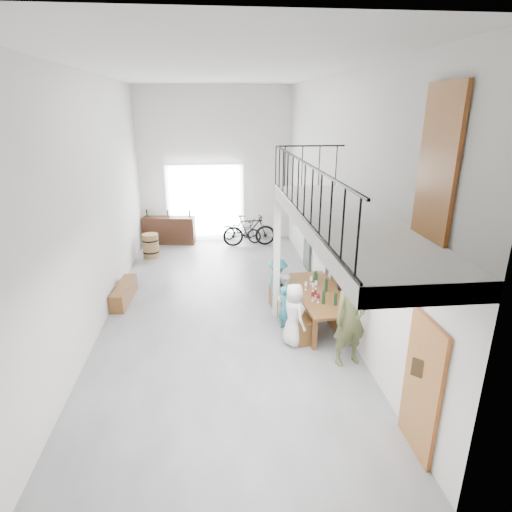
{
  "coord_description": "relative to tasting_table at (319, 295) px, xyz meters",
  "views": [
    {
      "loc": [
        -0.14,
        -9.68,
        4.78
      ],
      "look_at": [
        0.81,
        -0.5,
        1.54
      ],
      "focal_mm": 30.0,
      "sensor_mm": 36.0,
      "label": 1
    }
  ],
  "objects": [
    {
      "name": "room_walls",
      "position": [
        -2.2,
        0.98,
        2.85
      ],
      "size": [
        12.0,
        12.0,
        12.0
      ],
      "color": "silver",
      "rests_on": "ground"
    },
    {
      "name": "right_wall_decor",
      "position": [
        0.5,
        -0.89,
        1.04
      ],
      "size": [
        0.07,
        8.28,
        5.07
      ],
      "color": "#945927",
      "rests_on": "ground"
    },
    {
      "name": "host_standing",
      "position": [
        0.21,
        -1.64,
        0.25
      ],
      "size": [
        0.79,
        0.61,
        1.92
      ],
      "primitive_type": "imported",
      "rotation": [
        0.0,
        0.0,
        0.24
      ],
      "color": "#4C532E",
      "rests_on": "ground"
    },
    {
      "name": "oak_barrel",
      "position": [
        -4.43,
        5.12,
        -0.31
      ],
      "size": [
        0.54,
        0.54,
        0.8
      ],
      "color": "olive",
      "rests_on": "ground"
    },
    {
      "name": "bicycle_far",
      "position": [
        -1.06,
        6.01,
        -0.13
      ],
      "size": [
        1.92,
        0.59,
        1.14
      ],
      "primitive_type": "imported",
      "rotation": [
        0.0,
        0.0,
        1.6
      ],
      "color": "black",
      "rests_on": "ground"
    },
    {
      "name": "guest_left_c",
      "position": [
        -0.68,
        0.32,
        -0.14
      ],
      "size": [
        0.62,
        0.68,
        1.13
      ],
      "primitive_type": "imported",
      "rotation": [
        0.0,
        0.0,
        1.14
      ],
      "color": "silver",
      "rests_on": "ground"
    },
    {
      "name": "gateway_portal",
      "position": [
        -2.6,
        6.92,
        0.69
      ],
      "size": [
        2.8,
        0.08,
        2.8
      ],
      "primitive_type": "cube",
      "color": "white",
      "rests_on": "ground"
    },
    {
      "name": "guest_right_c",
      "position": [
        0.55,
        0.79,
        -0.19
      ],
      "size": [
        0.39,
        0.55,
        1.04
      ],
      "primitive_type": "imported",
      "rotation": [
        0.0,
        0.0,
        -1.7
      ],
      "color": "silver",
      "rests_on": "ground"
    },
    {
      "name": "guest_right_a",
      "position": [
        0.53,
        -0.6,
        -0.08
      ],
      "size": [
        0.52,
        0.8,
        1.26
      ],
      "primitive_type": "imported",
      "rotation": [
        0.0,
        0.0,
        -1.88
      ],
      "color": "#AC2D1D",
      "rests_on": "ground"
    },
    {
      "name": "guest_left_a",
      "position": [
        -0.73,
        -0.84,
        -0.02
      ],
      "size": [
        0.63,
        0.77,
        1.37
      ],
      "primitive_type": "imported",
      "rotation": [
        0.0,
        0.0,
        1.91
      ],
      "color": "silver",
      "rests_on": "ground"
    },
    {
      "name": "balcony",
      "position": [
        -0.22,
        -2.15,
        2.26
      ],
      "size": [
        1.52,
        5.62,
        4.0
      ],
      "color": "white",
      "rests_on": "ground"
    },
    {
      "name": "bench_inner",
      "position": [
        -0.64,
        0.09,
        -0.45
      ],
      "size": [
        0.71,
        2.25,
        0.51
      ],
      "primitive_type": "cube",
      "rotation": [
        0.0,
        0.0,
        0.16
      ],
      "color": "brown",
      "rests_on": "ground"
    },
    {
      "name": "bench_wall",
      "position": [
        0.37,
        0.07,
        -0.48
      ],
      "size": [
        0.49,
        2.0,
        0.46
      ],
      "primitive_type": "cube",
      "rotation": [
        0.0,
        0.0,
        0.12
      ],
      "color": "brown",
      "rests_on": "ground"
    },
    {
      "name": "tasting_table",
      "position": [
        0.0,
        0.0,
        0.0
      ],
      "size": [
        1.24,
        2.6,
        0.79
      ],
      "rotation": [
        0.0,
        0.0,
        0.09
      ],
      "color": "brown",
      "rests_on": "ground"
    },
    {
      "name": "guest_left_d",
      "position": [
        -0.81,
        0.89,
        -0.05
      ],
      "size": [
        0.79,
        0.97,
        1.31
      ],
      "primitive_type": "imported",
      "rotation": [
        0.0,
        0.0,
        1.16
      ],
      "color": "teal",
      "rests_on": "ground"
    },
    {
      "name": "side_bench",
      "position": [
        -4.7,
        1.72,
        -0.48
      ],
      "size": [
        0.45,
        1.6,
        0.44
      ],
      "primitive_type": "cube",
      "rotation": [
        0.0,
        0.0,
        -0.07
      ],
      "color": "brown",
      "rests_on": "ground"
    },
    {
      "name": "counter_bottles",
      "position": [
        -3.95,
        6.61,
        0.42
      ],
      "size": [
        1.61,
        0.29,
        0.28
      ],
      "color": "black",
      "rests_on": "serving_counter"
    },
    {
      "name": "tableware",
      "position": [
        -0.01,
        -0.11,
        0.22
      ],
      "size": [
        0.66,
        1.26,
        0.35
      ],
      "color": "black",
      "rests_on": "tasting_table"
    },
    {
      "name": "serving_counter",
      "position": [
        -3.95,
        6.63,
        -0.21
      ],
      "size": [
        1.91,
        0.75,
        0.98
      ],
      "primitive_type": "cube",
      "rotation": [
        0.0,
        0.0,
        -0.13
      ],
      "color": "#3A1F10",
      "rests_on": "ground"
    },
    {
      "name": "guest_right_b",
      "position": [
        0.58,
        0.0,
        -0.13
      ],
      "size": [
        0.69,
        1.11,
        1.15
      ],
      "primitive_type": "imported",
      "rotation": [
        0.0,
        0.0,
        -1.93
      ],
      "color": "black",
      "rests_on": "ground"
    },
    {
      "name": "floor",
      "position": [
        -2.2,
        0.98,
        -0.71
      ],
      "size": [
        12.0,
        12.0,
        0.0
      ],
      "primitive_type": "plane",
      "color": "slate",
      "rests_on": "ground"
    },
    {
      "name": "guest_left_b",
      "position": [
        -0.81,
        -0.2,
        -0.18
      ],
      "size": [
        0.38,
        0.45,
        1.06
      ],
      "primitive_type": "imported",
      "rotation": [
        0.0,
        0.0,
        1.97
      ],
      "color": "teal",
      "rests_on": "ground"
    },
    {
      "name": "potted_plant",
      "position": [
        0.25,
        1.38,
        -0.48
      ],
      "size": [
        0.52,
        0.49,
        0.46
      ],
      "primitive_type": "imported",
      "rotation": [
        0.0,
        0.0,
        0.38
      ],
      "color": "#16451C",
      "rests_on": "ground"
    },
    {
      "name": "bicycle_near",
      "position": [
        -1.31,
        6.56,
        -0.28
      ],
      "size": [
        1.68,
        1.29,
        0.85
      ],
      "primitive_type": "imported",
      "rotation": [
        0.0,
        0.0,
        1.05
      ],
      "color": "black",
      "rests_on": "ground"
    }
  ]
}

